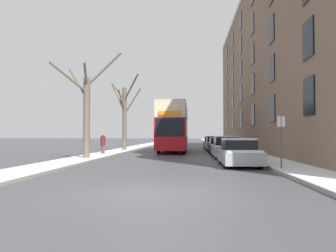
{
  "coord_description": "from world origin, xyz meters",
  "views": [
    {
      "loc": [
        1.08,
        -8.76,
        1.55
      ],
      "look_at": [
        -0.69,
        16.73,
        2.28
      ],
      "focal_mm": 35.0,
      "sensor_mm": 36.0,
      "label": 1
    }
  ],
  "objects_px": {
    "bare_tree_left_1": "(125,114)",
    "street_sign_post": "(281,139)",
    "parked_car_2": "(219,146)",
    "parked_car_0": "(239,153)",
    "parked_car_3": "(215,144)",
    "parked_car_1": "(226,148)",
    "parked_car_4": "(211,143)",
    "bare_tree_left_0": "(86,110)",
    "pedestrian_left_sidewalk": "(103,143)",
    "double_decker_bus": "(174,125)"
  },
  "relations": [
    {
      "from": "parked_car_2",
      "to": "parked_car_0",
      "type": "bearing_deg",
      "value": -90.0
    },
    {
      "from": "parked_car_1",
      "to": "parked_car_0",
      "type": "bearing_deg",
      "value": -90.0
    },
    {
      "from": "double_decker_bus",
      "to": "parked_car_4",
      "type": "xyz_separation_m",
      "value": [
        4.08,
        8.25,
        -1.85
      ]
    },
    {
      "from": "parked_car_0",
      "to": "parked_car_2",
      "type": "height_order",
      "value": "parked_car_0"
    },
    {
      "from": "double_decker_bus",
      "to": "bare_tree_left_1",
      "type": "bearing_deg",
      "value": 178.2
    },
    {
      "from": "bare_tree_left_1",
      "to": "parked_car_3",
      "type": "xyz_separation_m",
      "value": [
        8.84,
        2.41,
        -2.91
      ]
    },
    {
      "from": "bare_tree_left_1",
      "to": "double_decker_bus",
      "type": "bearing_deg",
      "value": -1.8
    },
    {
      "from": "bare_tree_left_0",
      "to": "parked_car_3",
      "type": "height_order",
      "value": "bare_tree_left_0"
    },
    {
      "from": "double_decker_bus",
      "to": "parked_car_4",
      "type": "distance_m",
      "value": 9.39
    },
    {
      "from": "parked_car_2",
      "to": "parked_car_3",
      "type": "xyz_separation_m",
      "value": [
        -0.0,
        5.25,
        0.04
      ]
    },
    {
      "from": "bare_tree_left_1",
      "to": "parked_car_0",
      "type": "xyz_separation_m",
      "value": [
        8.84,
        -14.38,
        -2.94
      ]
    },
    {
      "from": "bare_tree_left_0",
      "to": "parked_car_0",
      "type": "distance_m",
      "value": 9.86
    },
    {
      "from": "parked_car_1",
      "to": "parked_car_4",
      "type": "distance_m",
      "value": 16.59
    },
    {
      "from": "parked_car_0",
      "to": "pedestrian_left_sidewalk",
      "type": "xyz_separation_m",
      "value": [
        -9.15,
        7.75,
        0.29
      ]
    },
    {
      "from": "parked_car_1",
      "to": "street_sign_post",
      "type": "bearing_deg",
      "value": -80.97
    },
    {
      "from": "bare_tree_left_0",
      "to": "double_decker_bus",
      "type": "height_order",
      "value": "bare_tree_left_0"
    },
    {
      "from": "parked_car_4",
      "to": "parked_car_3",
      "type": "bearing_deg",
      "value": -90.0
    },
    {
      "from": "parked_car_3",
      "to": "pedestrian_left_sidewalk",
      "type": "height_order",
      "value": "pedestrian_left_sidewalk"
    },
    {
      "from": "parked_car_1",
      "to": "parked_car_3",
      "type": "distance_m",
      "value": 10.89
    },
    {
      "from": "parked_car_4",
      "to": "street_sign_post",
      "type": "distance_m",
      "value": 25.26
    },
    {
      "from": "pedestrian_left_sidewalk",
      "to": "parked_car_4",
      "type": "bearing_deg",
      "value": -89.41
    },
    {
      "from": "parked_car_4",
      "to": "pedestrian_left_sidewalk",
      "type": "relative_size",
      "value": 2.3
    },
    {
      "from": "parked_car_3",
      "to": "pedestrian_left_sidewalk",
      "type": "relative_size",
      "value": 2.47
    },
    {
      "from": "parked_car_0",
      "to": "parked_car_3",
      "type": "xyz_separation_m",
      "value": [
        -0.0,
        16.79,
        0.03
      ]
    },
    {
      "from": "parked_car_4",
      "to": "pedestrian_left_sidewalk",
      "type": "xyz_separation_m",
      "value": [
        -9.15,
        -14.74,
        0.28
      ]
    },
    {
      "from": "bare_tree_left_1",
      "to": "parked_car_4",
      "type": "relative_size",
      "value": 1.84
    },
    {
      "from": "parked_car_2",
      "to": "bare_tree_left_0",
      "type": "bearing_deg",
      "value": -137.11
    },
    {
      "from": "parked_car_0",
      "to": "pedestrian_left_sidewalk",
      "type": "relative_size",
      "value": 2.52
    },
    {
      "from": "parked_car_0",
      "to": "bare_tree_left_0",
      "type": "bearing_deg",
      "value": 160.48
    },
    {
      "from": "parked_car_2",
      "to": "parked_car_1",
      "type": "bearing_deg",
      "value": -90.0
    },
    {
      "from": "bare_tree_left_0",
      "to": "parked_car_0",
      "type": "xyz_separation_m",
      "value": [
        8.99,
        -3.19,
        -2.5
      ]
    },
    {
      "from": "pedestrian_left_sidewalk",
      "to": "bare_tree_left_1",
      "type": "bearing_deg",
      "value": -60.22
    },
    {
      "from": "parked_car_0",
      "to": "parked_car_4",
      "type": "xyz_separation_m",
      "value": [
        0.0,
        22.48,
        0.01
      ]
    },
    {
      "from": "parked_car_0",
      "to": "parked_car_3",
      "type": "bearing_deg",
      "value": 90.0
    },
    {
      "from": "bare_tree_left_1",
      "to": "street_sign_post",
      "type": "xyz_separation_m",
      "value": [
        10.21,
        -17.11,
        -2.21
      ]
    },
    {
      "from": "bare_tree_left_0",
      "to": "street_sign_post",
      "type": "relative_size",
      "value": 2.86
    },
    {
      "from": "bare_tree_left_0",
      "to": "parked_car_1",
      "type": "relative_size",
      "value": 1.48
    },
    {
      "from": "parked_car_4",
      "to": "street_sign_post",
      "type": "bearing_deg",
      "value": -86.89
    },
    {
      "from": "street_sign_post",
      "to": "bare_tree_left_0",
      "type": "bearing_deg",
      "value": 150.26
    },
    {
      "from": "parked_car_2",
      "to": "parked_car_4",
      "type": "relative_size",
      "value": 1.09
    },
    {
      "from": "street_sign_post",
      "to": "pedestrian_left_sidewalk",
      "type": "bearing_deg",
      "value": 135.12
    },
    {
      "from": "bare_tree_left_1",
      "to": "parked_car_4",
      "type": "distance_m",
      "value": 12.35
    },
    {
      "from": "parked_car_1",
      "to": "parked_car_3",
      "type": "bearing_deg",
      "value": 90.0
    },
    {
      "from": "bare_tree_left_0",
      "to": "bare_tree_left_1",
      "type": "xyz_separation_m",
      "value": [
        0.14,
        11.2,
        0.44
      ]
    },
    {
      "from": "parked_car_1",
      "to": "pedestrian_left_sidewalk",
      "type": "height_order",
      "value": "pedestrian_left_sidewalk"
    },
    {
      "from": "parked_car_2",
      "to": "parked_car_3",
      "type": "relative_size",
      "value": 1.02
    },
    {
      "from": "bare_tree_left_0",
      "to": "parked_car_1",
      "type": "height_order",
      "value": "bare_tree_left_0"
    },
    {
      "from": "double_decker_bus",
      "to": "parked_car_3",
      "type": "height_order",
      "value": "double_decker_bus"
    },
    {
      "from": "parked_car_3",
      "to": "bare_tree_left_1",
      "type": "bearing_deg",
      "value": -164.77
    },
    {
      "from": "bare_tree_left_0",
      "to": "parked_car_4",
      "type": "distance_m",
      "value": 21.43
    }
  ]
}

